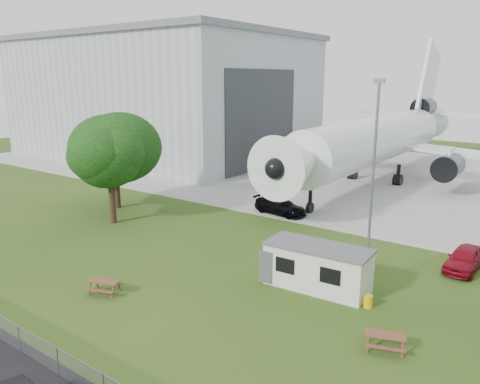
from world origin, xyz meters
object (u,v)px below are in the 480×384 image
Objects in this scene: airliner at (380,137)px; picnic_west at (105,293)px; picnic_east at (384,349)px; hangar at (164,95)px; site_cabin at (318,267)px.

picnic_west is (-1.77, -39.25, -5.27)m from airliner.
picnic_east is (15.13, 3.86, 0.00)m from picnic_west.
picnic_east is (49.33, -35.54, -9.41)m from hangar.
airliner is 38.20m from picnic_east.
picnic_east is (13.36, -35.39, -5.27)m from airliner.
hangar is 23.89× the size of picnic_west.
picnic_east is at bearing -35.77° from hangar.
airliner is (35.97, -0.14, -4.14)m from hangar.
picnic_west is at bearing -92.58° from airliner.
hangar reaches higher than airliner.
site_cabin is 6.98m from picnic_east.
airliner is 39.65m from picnic_west.
picnic_east is at bearing -69.32° from airliner.
airliner reaches higher than picnic_west.
site_cabin reaches higher than picnic_west.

